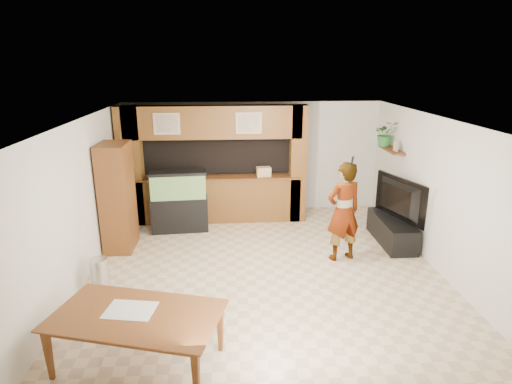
{
  "coord_description": "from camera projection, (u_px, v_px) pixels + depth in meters",
  "views": [
    {
      "loc": [
        -0.59,
        -6.72,
        3.5
      ],
      "look_at": [
        -0.11,
        0.6,
        1.24
      ],
      "focal_mm": 30.0,
      "sensor_mm": 36.0,
      "label": 1
    }
  ],
  "objects": [
    {
      "name": "wall_left",
      "position": [
        80.0,
        203.0,
        6.9
      ],
      "size": [
        0.0,
        6.5,
        6.5
      ],
      "primitive_type": "plane",
      "rotation": [
        1.57,
        0.0,
        1.57
      ],
      "color": "beige",
      "rests_on": "floor"
    },
    {
      "name": "floor",
      "position": [
        264.0,
        270.0,
        7.47
      ],
      "size": [
        6.5,
        6.5,
        0.0
      ],
      "primitive_type": "plane",
      "color": "#C9B18B",
      "rests_on": "ground"
    },
    {
      "name": "counter_box",
      "position": [
        264.0,
        172.0,
        9.49
      ],
      "size": [
        0.33,
        0.23,
        0.21
      ],
      "primitive_type": "cube",
      "rotation": [
        0.0,
        0.0,
        0.1
      ],
      "color": "tan",
      "rests_on": "partition"
    },
    {
      "name": "person",
      "position": [
        343.0,
        212.0,
        7.64
      ],
      "size": [
        0.77,
        0.61,
        1.83
      ],
      "primitive_type": "imported",
      "rotation": [
        0.0,
        0.0,
        3.44
      ],
      "color": "tan",
      "rests_on": "floor"
    },
    {
      "name": "tv_stand",
      "position": [
        392.0,
        231.0,
        8.55
      ],
      "size": [
        0.54,
        1.48,
        0.49
      ],
      "primitive_type": "cube",
      "color": "black",
      "rests_on": "floor"
    },
    {
      "name": "wall_right",
      "position": [
        440.0,
        196.0,
        7.28
      ],
      "size": [
        0.0,
        6.5,
        6.5
      ],
      "primitive_type": "plane",
      "rotation": [
        1.57,
        0.0,
        -1.57
      ],
      "color": "beige",
      "rests_on": "floor"
    },
    {
      "name": "trash_can",
      "position": [
        100.0,
        274.0,
        6.79
      ],
      "size": [
        0.28,
        0.28,
        0.52
      ],
      "primitive_type": "cylinder",
      "color": "#B2B2B7",
      "rests_on": "floor"
    },
    {
      "name": "newspaper_a",
      "position": [
        130.0,
        310.0,
        5.03
      ],
      "size": [
        0.63,
        0.51,
        0.01
      ],
      "primitive_type": "cube",
      "rotation": [
        0.0,
        0.0,
        -0.17
      ],
      "color": "silver",
      "rests_on": "dining_table"
    },
    {
      "name": "wall_shelf",
      "position": [
        391.0,
        150.0,
        9.02
      ],
      "size": [
        0.25,
        0.9,
        0.04
      ],
      "primitive_type": "cube",
      "color": "brown",
      "rests_on": "wall_right"
    },
    {
      "name": "dining_table",
      "position": [
        137.0,
        341.0,
        5.02
      ],
      "size": [
        2.17,
        1.57,
        0.68
      ],
      "primitive_type": "imported",
      "rotation": [
        0.0,
        0.0,
        -0.27
      ],
      "color": "brown",
      "rests_on": "floor"
    },
    {
      "name": "television",
      "position": [
        395.0,
        199.0,
        8.36
      ],
      "size": [
        0.63,
        1.42,
        0.82
      ],
      "primitive_type": "imported",
      "rotation": [
        0.0,
        0.0,
        1.89
      ],
      "color": "black",
      "rests_on": "tv_stand"
    },
    {
      "name": "photo_frame",
      "position": [
        396.0,
        146.0,
        8.78
      ],
      "size": [
        0.05,
        0.14,
        0.19
      ],
      "primitive_type": "cube",
      "rotation": [
        0.0,
        0.0,
        0.19
      ],
      "color": "tan",
      "rests_on": "wall_shelf"
    },
    {
      "name": "wall_back",
      "position": [
        253.0,
        157.0,
        10.19
      ],
      "size": [
        6.0,
        0.0,
        6.0
      ],
      "primitive_type": "plane",
      "rotation": [
        1.57,
        0.0,
        0.0
      ],
      "color": "beige",
      "rests_on": "floor"
    },
    {
      "name": "potted_plant",
      "position": [
        386.0,
        134.0,
        9.22
      ],
      "size": [
        0.54,
        0.49,
        0.54
      ],
      "primitive_type": "imported",
      "rotation": [
        0.0,
        0.0,
        -0.14
      ],
      "color": "#2A6B30",
      "rests_on": "wall_shelf"
    },
    {
      "name": "ceiling",
      "position": [
        265.0,
        121.0,
        6.71
      ],
      "size": [
        6.5,
        6.5,
        0.0
      ],
      "primitive_type": "plane",
      "color": "white",
      "rests_on": "wall_back"
    },
    {
      "name": "microphone",
      "position": [
        352.0,
        161.0,
        7.21
      ],
      "size": [
        0.04,
        0.11,
        0.17
      ],
      "primitive_type": "cylinder",
      "rotation": [
        0.44,
        0.0,
        0.0
      ],
      "color": "black",
      "rests_on": "person"
    },
    {
      "name": "partition",
      "position": [
        212.0,
        163.0,
        9.54
      ],
      "size": [
        4.2,
        0.99,
        2.6
      ],
      "color": "brown",
      "rests_on": "floor"
    },
    {
      "name": "wall_clock",
      "position": [
        96.0,
        154.0,
        7.68
      ],
      "size": [
        0.05,
        0.25,
        0.25
      ],
      "color": "black",
      "rests_on": "wall_left"
    },
    {
      "name": "aquarium",
      "position": [
        179.0,
        202.0,
        9.04
      ],
      "size": [
        1.18,
        0.44,
        1.31
      ],
      "rotation": [
        0.0,
        0.0,
        0.07
      ],
      "color": "black",
      "rests_on": "floor"
    },
    {
      "name": "pantry_cabinet",
      "position": [
        118.0,
        197.0,
        8.08
      ],
      "size": [
        0.51,
        0.84,
        2.06
      ],
      "primitive_type": "cube",
      "color": "brown",
      "rests_on": "floor"
    }
  ]
}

